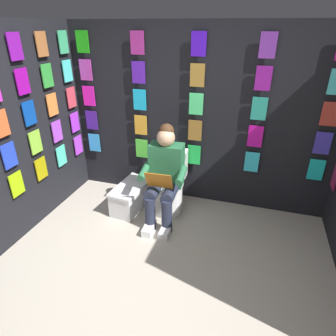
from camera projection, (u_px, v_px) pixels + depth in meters
The scene contains 6 objects.
ground_plane at pixel (142, 312), 2.49m from camera, with size 30.00×30.00×0.00m, color #B2A899.
display_wall_back at pixel (197, 118), 3.68m from camera, with size 3.45×0.14×2.25m.
display_wall_right at pixel (27, 130), 3.27m from camera, with size 0.14×1.93×2.25m.
toilet at pixel (169, 186), 3.76m from camera, with size 0.41×0.56×0.77m.
person_reading at pixel (164, 175), 3.44m from camera, with size 0.54×0.70×1.19m.
comic_longbox_near at pixel (131, 196), 3.84m from camera, with size 0.38×0.68×0.33m.
Camera 1 is at (-0.71, 1.54, 2.20)m, focal length 31.26 mm.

